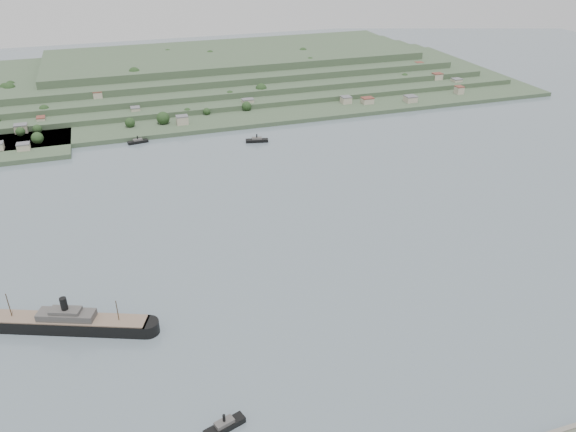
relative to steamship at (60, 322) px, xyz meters
name	(u,v)px	position (x,y,z in m)	size (l,w,h in m)	color
ground	(296,261)	(127.72, 21.83, -4.09)	(1400.00, 1400.00, 0.00)	slate
far_peninsula	(209,76)	(155.63, 414.92, 7.79)	(760.00, 309.00, 30.00)	#354930
steamship	(60,322)	(0.00, 0.00, 0.00)	(88.09, 42.53, 22.15)	black
tugboat	(225,426)	(61.82, -83.90, -2.23)	(17.47, 9.49, 7.61)	black
ferry_west	(138,141)	(58.28, 246.83, -2.49)	(18.26, 7.50, 6.65)	black
ferry_east	(257,140)	(158.56, 216.25, -2.31)	(20.43, 9.42, 7.40)	black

